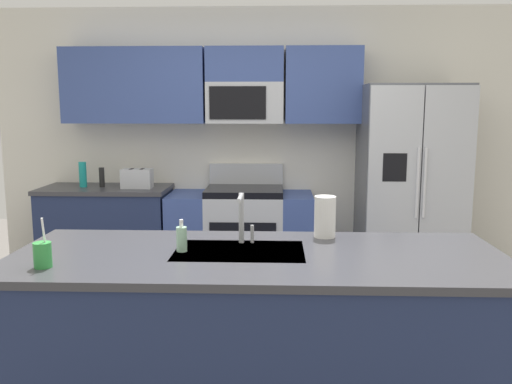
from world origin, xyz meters
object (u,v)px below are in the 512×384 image
(bottle_teal, at_px, (83,174))
(pepper_mill, at_px, (102,177))
(drink_cup_green, at_px, (43,255))
(refrigerator, at_px, (410,187))
(soap_dispenser, at_px, (182,239))
(paper_towel_roll, at_px, (325,217))
(toaster, at_px, (137,178))
(sink_faucet, at_px, (242,214))
(range_oven, at_px, (241,235))

(bottle_teal, bearing_deg, pepper_mill, 2.38)
(drink_cup_green, bearing_deg, refrigerator, 47.10)
(pepper_mill, xyz_separation_m, soap_dispenser, (1.17, -2.26, -0.02))
(drink_cup_green, bearing_deg, paper_towel_roll, 25.34)
(toaster, relative_size, drink_cup_green, 1.16)
(refrigerator, bearing_deg, sink_faucet, -124.90)
(range_oven, height_order, drink_cup_green, drink_cup_green)
(toaster, xyz_separation_m, pepper_mill, (-0.35, 0.05, 0.00))
(bottle_teal, bearing_deg, sink_faucet, -51.60)
(range_oven, bearing_deg, pepper_mill, -179.89)
(pepper_mill, height_order, bottle_teal, bottle_teal)
(refrigerator, height_order, sink_faucet, refrigerator)
(drink_cup_green, bearing_deg, pepper_mill, 102.35)
(range_oven, relative_size, soap_dispenser, 8.00)
(range_oven, xyz_separation_m, paper_towel_roll, (0.62, -1.92, 0.58))
(drink_cup_green, bearing_deg, sink_faucet, 27.57)
(pepper_mill, distance_m, paper_towel_roll, 2.73)
(range_oven, xyz_separation_m, drink_cup_green, (-0.76, -2.57, 0.52))
(refrigerator, xyz_separation_m, soap_dispenser, (-1.72, -2.19, 0.04))
(drink_cup_green, xyz_separation_m, paper_towel_roll, (1.38, 0.65, 0.06))
(range_oven, xyz_separation_m, refrigerator, (1.56, -0.07, 0.48))
(pepper_mill, bearing_deg, soap_dispenser, -62.69)
(range_oven, xyz_separation_m, bottle_teal, (-1.50, -0.01, 0.58))
(refrigerator, xyz_separation_m, sink_faucet, (-1.41, -2.02, 0.14))
(pepper_mill, relative_size, drink_cup_green, 0.77)
(refrigerator, xyz_separation_m, drink_cup_green, (-2.32, -2.50, 0.04))
(toaster, relative_size, soap_dispenser, 1.65)
(toaster, height_order, bottle_teal, bottle_teal)
(drink_cup_green, bearing_deg, bottle_teal, 106.16)
(toaster, height_order, sink_faucet, sink_faucet)
(pepper_mill, distance_m, sink_faucet, 2.56)
(range_oven, distance_m, drink_cup_green, 2.73)
(range_oven, height_order, bottle_teal, bottle_teal)
(pepper_mill, relative_size, paper_towel_roll, 0.77)
(sink_faucet, height_order, drink_cup_green, sink_faucet)
(toaster, xyz_separation_m, paper_towel_roll, (1.59, -1.86, 0.03))
(toaster, distance_m, bottle_teal, 0.53)
(pepper_mill, bearing_deg, drink_cup_green, -77.65)
(refrigerator, relative_size, sink_faucet, 6.56)
(pepper_mill, xyz_separation_m, sink_faucet, (1.47, -2.09, 0.08))
(soap_dispenser, bearing_deg, refrigerator, 51.89)
(pepper_mill, distance_m, drink_cup_green, 2.63)
(range_oven, distance_m, bottle_teal, 1.61)
(sink_faucet, bearing_deg, paper_towel_roll, 20.78)
(sink_faucet, distance_m, paper_towel_roll, 0.50)
(soap_dispenser, bearing_deg, range_oven, 86.07)
(sink_faucet, relative_size, paper_towel_roll, 1.17)
(sink_faucet, distance_m, soap_dispenser, 0.36)
(soap_dispenser, bearing_deg, bottle_teal, 120.86)
(refrigerator, distance_m, drink_cup_green, 3.41)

